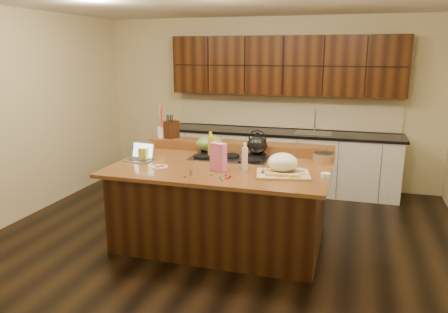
% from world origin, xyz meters
% --- Properties ---
extents(room, '(5.52, 5.02, 2.72)m').
position_xyz_m(room, '(0.00, 0.00, 1.35)').
color(room, black).
rests_on(room, ground).
extents(island, '(2.40, 1.60, 0.92)m').
position_xyz_m(island, '(0.00, 0.00, 0.46)').
color(island, black).
rests_on(island, ground).
extents(back_ledge, '(2.40, 0.30, 0.12)m').
position_xyz_m(back_ledge, '(0.00, 0.70, 0.98)').
color(back_ledge, black).
rests_on(back_ledge, island).
extents(cooktop, '(0.92, 0.52, 0.05)m').
position_xyz_m(cooktop, '(0.00, 0.30, 0.94)').
color(cooktop, gray).
rests_on(cooktop, island).
extents(back_counter, '(3.70, 0.66, 2.40)m').
position_xyz_m(back_counter, '(0.30, 2.23, 0.98)').
color(back_counter, silver).
rests_on(back_counter, ground).
extents(kettle, '(0.26, 0.26, 0.22)m').
position_xyz_m(kettle, '(0.30, 0.43, 1.07)').
color(kettle, black).
rests_on(kettle, cooktop).
extents(green_bowl, '(0.38, 0.38, 0.18)m').
position_xyz_m(green_bowl, '(-0.30, 0.43, 1.06)').
color(green_bowl, '#59762F').
rests_on(green_bowl, cooktop).
extents(laptop, '(0.31, 0.26, 0.20)m').
position_xyz_m(laptop, '(-0.97, -0.09, 0.97)').
color(laptop, '#B7B7BC').
rests_on(laptop, island).
extents(oil_bottle, '(0.09, 0.09, 0.27)m').
position_xyz_m(oil_bottle, '(-0.22, 0.23, 1.06)').
color(oil_bottle, gold).
rests_on(oil_bottle, island).
extents(vinegar_bottle, '(0.08, 0.08, 0.25)m').
position_xyz_m(vinegar_bottle, '(0.30, -0.17, 1.04)').
color(vinegar_bottle, silver).
rests_on(vinegar_bottle, island).
extents(wooden_tray, '(0.61, 0.50, 0.22)m').
position_xyz_m(wooden_tray, '(0.71, -0.20, 1.02)').
color(wooden_tray, tan).
rests_on(wooden_tray, island).
extents(ramekin_a, '(0.13, 0.13, 0.04)m').
position_xyz_m(ramekin_a, '(1.15, -0.20, 0.94)').
color(ramekin_a, white).
rests_on(ramekin_a, island).
extents(ramekin_b, '(0.13, 0.13, 0.04)m').
position_xyz_m(ramekin_b, '(0.88, -0.11, 0.94)').
color(ramekin_b, white).
rests_on(ramekin_b, island).
extents(ramekin_c, '(0.13, 0.13, 0.04)m').
position_xyz_m(ramekin_c, '(0.55, 0.16, 0.94)').
color(ramekin_c, white).
rests_on(ramekin_c, island).
extents(strainer_bowl, '(0.28, 0.28, 0.09)m').
position_xyz_m(strainer_bowl, '(1.08, 0.43, 0.97)').
color(strainer_bowl, '#996B3F').
rests_on(strainer_bowl, island).
extents(kitchen_timer, '(0.09, 0.09, 0.07)m').
position_xyz_m(kitchen_timer, '(0.53, -0.31, 0.96)').
color(kitchen_timer, silver).
rests_on(kitchen_timer, island).
extents(pink_bag, '(0.18, 0.13, 0.30)m').
position_xyz_m(pink_bag, '(0.04, -0.29, 1.07)').
color(pink_bag, pink).
rests_on(pink_bag, island).
extents(candy_plate, '(0.23, 0.23, 0.01)m').
position_xyz_m(candy_plate, '(-0.63, -0.32, 0.93)').
color(candy_plate, white).
rests_on(candy_plate, island).
extents(package_box, '(0.11, 0.08, 0.14)m').
position_xyz_m(package_box, '(-0.94, -0.09, 0.99)').
color(package_box, '#DED94E').
rests_on(package_box, island).
extents(utensil_crock, '(0.13, 0.13, 0.14)m').
position_xyz_m(utensil_crock, '(-1.07, 0.70, 1.11)').
color(utensil_crock, white).
rests_on(utensil_crock, back_ledge).
extents(knife_block, '(0.18, 0.22, 0.23)m').
position_xyz_m(knife_block, '(-0.92, 0.70, 1.15)').
color(knife_block, black).
rests_on(knife_block, back_ledge).
extents(gumdrop_0, '(0.02, 0.02, 0.02)m').
position_xyz_m(gumdrop_0, '(0.22, -0.46, 0.93)').
color(gumdrop_0, red).
rests_on(gumdrop_0, island).
extents(gumdrop_1, '(0.02, 0.02, 0.02)m').
position_xyz_m(gumdrop_1, '(0.14, -0.55, 0.93)').
color(gumdrop_1, '#198C26').
rests_on(gumdrop_1, island).
extents(gumdrop_2, '(0.02, 0.02, 0.02)m').
position_xyz_m(gumdrop_2, '(0.17, -0.44, 0.93)').
color(gumdrop_2, red).
rests_on(gumdrop_2, island).
extents(gumdrop_3, '(0.02, 0.02, 0.02)m').
position_xyz_m(gumdrop_3, '(0.12, -0.50, 0.93)').
color(gumdrop_3, '#198C26').
rests_on(gumdrop_3, island).
extents(gumdrop_4, '(0.02, 0.02, 0.02)m').
position_xyz_m(gumdrop_4, '(-0.22, -0.61, 0.93)').
color(gumdrop_4, red).
rests_on(gumdrop_4, island).
extents(gumdrop_5, '(0.02, 0.02, 0.02)m').
position_xyz_m(gumdrop_5, '(-0.24, -0.40, 0.93)').
color(gumdrop_5, '#198C26').
rests_on(gumdrop_5, island).
extents(gumdrop_6, '(0.02, 0.02, 0.02)m').
position_xyz_m(gumdrop_6, '(-0.20, -0.48, 0.93)').
color(gumdrop_6, red).
rests_on(gumdrop_6, island).
extents(gumdrop_7, '(0.02, 0.02, 0.02)m').
position_xyz_m(gumdrop_7, '(-0.19, -0.52, 0.93)').
color(gumdrop_7, '#198C26').
rests_on(gumdrop_7, island).
extents(gumdrop_8, '(0.02, 0.02, 0.02)m').
position_xyz_m(gumdrop_8, '(0.22, -0.52, 0.93)').
color(gumdrop_8, red).
rests_on(gumdrop_8, island).
extents(gumdrop_9, '(0.02, 0.02, 0.02)m').
position_xyz_m(gumdrop_9, '(0.02, -0.47, 0.93)').
color(gumdrop_9, '#198C26').
rests_on(gumdrop_9, island).
extents(gumdrop_10, '(0.02, 0.02, 0.02)m').
position_xyz_m(gumdrop_10, '(0.21, -0.56, 0.93)').
color(gumdrop_10, red).
rests_on(gumdrop_10, island).
extents(gumdrop_11, '(0.02, 0.02, 0.02)m').
position_xyz_m(gumdrop_11, '(0.18, -0.62, 0.93)').
color(gumdrop_11, '#198C26').
rests_on(gumdrop_11, island).
extents(gumdrop_12, '(0.02, 0.02, 0.02)m').
position_xyz_m(gumdrop_12, '(0.20, -0.54, 0.93)').
color(gumdrop_12, red).
rests_on(gumdrop_12, island).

